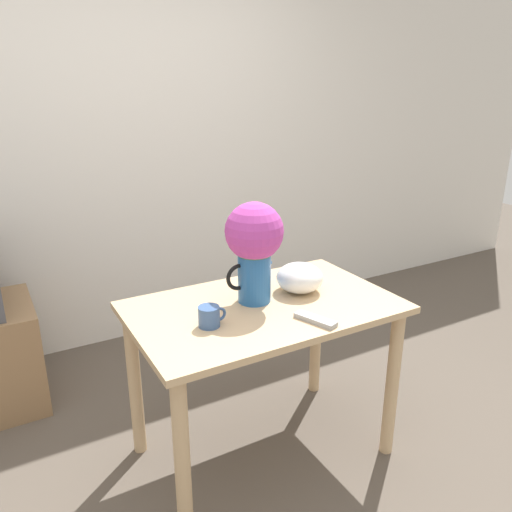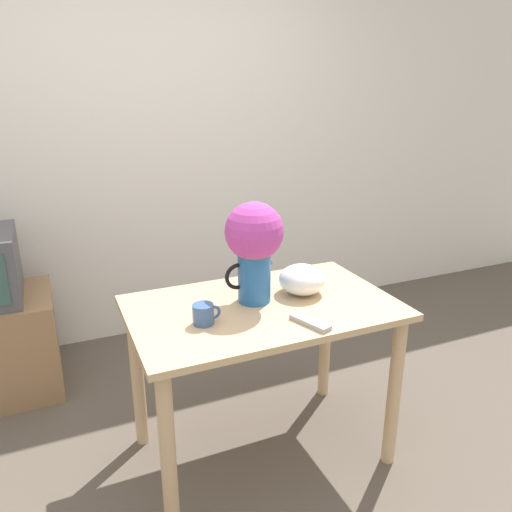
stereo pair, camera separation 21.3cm
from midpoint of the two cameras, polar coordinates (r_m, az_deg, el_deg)
The scene contains 7 objects.
ground_plane at distance 2.36m, azimuth 0.70°, elevation -26.20°, with size 12.00×12.00×0.00m, color brown.
wall_back at distance 3.35m, azimuth -11.78°, elevation 12.19°, with size 8.00×0.05×2.60m.
table at distance 2.23m, azimuth 3.53°, elevation -8.72°, with size 1.15×0.71×0.77m.
flower_vase at distance 2.11m, azimuth 2.67°, elevation 1.54°, with size 0.26×0.25×0.44m.
coffee_mug at distance 1.99m, azimuth -2.92°, elevation -6.72°, with size 0.12×0.09×0.08m.
white_bowl at distance 2.28m, azimuth 7.98°, elevation -2.72°, with size 0.21×0.21×0.13m.
remote_control at distance 2.02m, azimuth 9.25°, elevation -7.57°, with size 0.11×0.19×0.02m.
Camera 2 is at (-0.59, -1.56, 1.68)m, focal length 35.00 mm.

